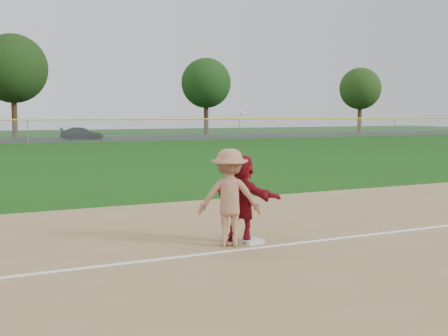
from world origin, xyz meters
name	(u,v)px	position (x,y,z in m)	size (l,w,h in m)	color
ground	(256,238)	(0.00, 0.00, 0.00)	(160.00, 160.00, 0.00)	#13460D
foul_line	(276,246)	(0.00, -0.80, 0.03)	(60.00, 0.10, 0.01)	white
parking_asphalt	(21,140)	(0.00, 46.00, 0.01)	(120.00, 10.00, 0.01)	black
first_base	(252,241)	(-0.31, -0.40, 0.06)	(0.36, 0.36, 0.08)	silver
base_runner	(242,198)	(-0.43, -0.21, 0.88)	(1.59, 0.51, 1.72)	maroon
car_right	(82,133)	(5.53, 45.24, 0.60)	(1.66, 4.08, 1.18)	black
first_base_play	(230,197)	(-0.78, -0.39, 0.94)	(1.36, 1.12, 2.55)	gray
outfield_fence	(27,120)	(0.00, 40.00, 1.96)	(110.00, 0.12, 110.00)	#999EA0
tree_2	(13,69)	(0.00, 51.50, 7.06)	(7.00, 7.00, 10.58)	#362413
tree_3	(206,83)	(22.00, 52.80, 6.16)	(6.00, 6.00, 9.19)	#332012
tree_4	(360,89)	(44.00, 51.20, 5.85)	(5.60, 5.60, 8.67)	#3B2A15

